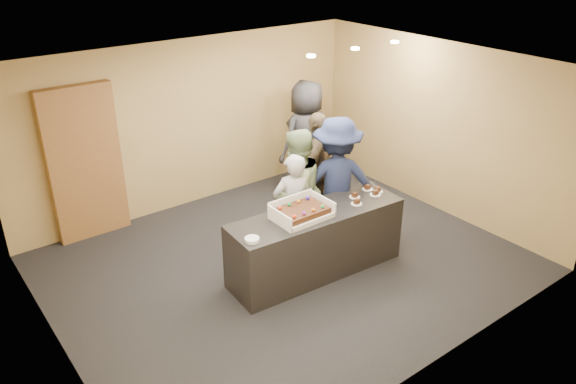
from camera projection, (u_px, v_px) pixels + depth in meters
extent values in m
plane|color=black|center=(286.00, 263.00, 7.76)|extent=(6.00, 6.00, 0.00)
plane|color=white|center=(285.00, 69.00, 6.59)|extent=(6.00, 6.00, 0.00)
cube|color=#9B7B4B|center=(192.00, 124.00, 8.97)|extent=(6.00, 0.04, 2.70)
cube|color=#9B7B4B|center=(442.00, 258.00, 5.39)|extent=(6.00, 0.04, 2.70)
cube|color=#9B7B4B|center=(44.00, 249.00, 5.54)|extent=(0.04, 5.00, 2.70)
cube|color=#9B7B4B|center=(438.00, 128.00, 8.81)|extent=(0.04, 5.00, 2.70)
cube|color=black|center=(316.00, 242.00, 7.41)|extent=(2.44, 0.86, 0.90)
cube|color=brown|center=(85.00, 164.00, 8.03)|extent=(1.04, 0.15, 2.28)
cube|color=white|center=(302.00, 215.00, 7.06)|extent=(0.70, 0.49, 0.06)
cube|color=white|center=(280.00, 219.00, 6.85)|extent=(0.02, 0.49, 0.19)
cube|color=white|center=(323.00, 203.00, 7.22)|extent=(0.02, 0.49, 0.19)
cube|color=white|center=(290.00, 203.00, 7.20)|extent=(0.70, 0.02, 0.21)
cube|color=#33170B|center=(302.00, 211.00, 7.04)|extent=(0.61, 0.42, 0.07)
sphere|color=red|center=(280.00, 208.00, 6.99)|extent=(0.05, 0.05, 0.05)
sphere|color=#189144|center=(289.00, 204.00, 7.07)|extent=(0.05, 0.05, 0.05)
sphere|color=orange|center=(299.00, 201.00, 7.15)|extent=(0.05, 0.05, 0.05)
sphere|color=#2D17C9|center=(308.00, 198.00, 7.23)|extent=(0.05, 0.05, 0.05)
sphere|color=red|center=(295.00, 216.00, 6.78)|extent=(0.05, 0.05, 0.05)
sphere|color=purple|center=(304.00, 213.00, 6.86)|extent=(0.05, 0.05, 0.05)
sphere|color=orange|center=(313.00, 210.00, 6.94)|extent=(0.05, 0.05, 0.05)
sphere|color=green|center=(322.00, 206.00, 7.02)|extent=(0.05, 0.05, 0.05)
cylinder|color=white|center=(252.00, 240.00, 6.54)|extent=(0.17, 0.17, 0.04)
cylinder|color=white|center=(357.00, 204.00, 7.41)|extent=(0.15, 0.15, 0.01)
cube|color=#33170B|center=(357.00, 201.00, 7.40)|extent=(0.07, 0.06, 0.06)
cylinder|color=white|center=(355.00, 197.00, 7.60)|extent=(0.15, 0.15, 0.01)
cube|color=#33170B|center=(355.00, 195.00, 7.58)|extent=(0.07, 0.06, 0.06)
cylinder|color=white|center=(375.00, 195.00, 7.66)|extent=(0.15, 0.15, 0.01)
cube|color=#33170B|center=(375.00, 192.00, 7.65)|extent=(0.07, 0.06, 0.06)
cylinder|color=white|center=(367.00, 189.00, 7.82)|extent=(0.15, 0.15, 0.01)
cube|color=#33170B|center=(368.00, 187.00, 7.80)|extent=(0.07, 0.06, 0.06)
cylinder|color=white|center=(377.00, 191.00, 7.75)|extent=(0.15, 0.15, 0.01)
cube|color=#33170B|center=(378.00, 189.00, 7.74)|extent=(0.07, 0.06, 0.06)
imported|color=#A5A5AA|center=(293.00, 207.00, 7.60)|extent=(0.65, 0.53, 1.55)
imported|color=gray|center=(296.00, 191.00, 7.77)|extent=(1.01, 0.88, 1.79)
imported|color=#1A2245|center=(336.00, 182.00, 7.91)|extent=(1.42, 1.24, 1.90)
imported|color=brown|center=(318.00, 169.00, 8.51)|extent=(1.11, 0.93, 1.78)
imported|color=#26262B|center=(307.00, 138.00, 9.42)|extent=(0.97, 0.64, 1.97)
cylinder|color=#FFEAC6|center=(311.00, 56.00, 7.40)|extent=(0.12, 0.12, 0.03)
cylinder|color=#FFEAC6|center=(355.00, 48.00, 7.84)|extent=(0.12, 0.12, 0.03)
cylinder|color=#FFEAC6|center=(395.00, 42.00, 8.27)|extent=(0.12, 0.12, 0.03)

